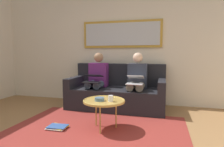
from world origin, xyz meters
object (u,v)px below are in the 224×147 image
Objects in this scene: framed_mirror at (121,34)px; laptop_black at (93,78)px; cup at (111,98)px; person_right at (97,78)px; coffee_table at (104,101)px; bowl at (100,99)px; couch at (117,92)px; laptop_silver at (135,80)px; magazine_stack at (57,127)px; person_left at (137,79)px.

framed_mirror reaches higher than laptop_black.
framed_mirror is at bearing -82.79° from cup.
cup is at bearing 117.66° from person_right.
bowl is at bearing 44.61° from coffee_table.
framed_mirror is 1.96m from coffee_table.
person_right reaches higher than bowl.
couch is at bearing -80.61° from cup.
couch is at bearing -36.20° from laptop_silver.
laptop_black reaches higher than magazine_stack.
person_left is 3.19× the size of laptop_black.
laptop_silver is (-0.32, -0.91, 0.21)m from coffee_table.
cup reaches higher than magazine_stack.
laptop_silver is at bearing 90.00° from person_left.
couch reaches higher than bowl.
person_right is (0.46, -1.20, 0.15)m from bowl.
couch is 1.30m from framed_mirror.
laptop_black is at bearing 36.57° from couch.
laptop_silver is (-0.42, 0.69, -0.92)m from framed_mirror.
framed_mirror is 4.86× the size of laptop_silver.
bowl is 0.78m from magazine_stack.
couch is 1.28m from bowl.
person_left is 1.76m from magazine_stack.
bowl is at bearing -169.11° from magazine_stack.
laptop_silver is (0.00, 0.24, 0.02)m from person_left.
coffee_table is at bearing 74.29° from person_left.
person_right is (0.51, -1.15, 0.19)m from coffee_table.
couch is at bearing 90.00° from framed_mirror.
bowl is (-0.04, 1.66, -1.09)m from framed_mirror.
laptop_black reaches higher than cup.
couch is 1.71× the size of person_right.
bowl is 1.27m from person_left.
bowl is at bearing 115.66° from laptop_black.
person_right is at bearing 47.56° from framed_mirror.
person_right reaches higher than cup.
magazine_stack is at bearing 10.89° from bowl.
person_left and person_right have the same top height.
magazine_stack is (0.59, 1.78, -1.53)m from framed_mirror.
framed_mirror reaches higher than cup.
framed_mirror is at bearing -88.53° from bowl.
framed_mirror is 1.55× the size of person_left.
framed_mirror is (0.00, -0.39, 1.24)m from couch.
couch is at bearing -9.28° from person_left.
cup is (-0.11, 0.05, 0.06)m from coffee_table.
coffee_table is 1.68× the size of laptop_silver.
person_right is at bearing -62.34° from cup.
person_left is at bearing 132.44° from framed_mirror.
laptop_silver is at bearing 121.03° from framed_mirror.
coffee_table is at bearing 93.38° from framed_mirror.
bowl is (-0.04, 1.27, 0.15)m from couch.
framed_mirror is at bearing -132.44° from person_right.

